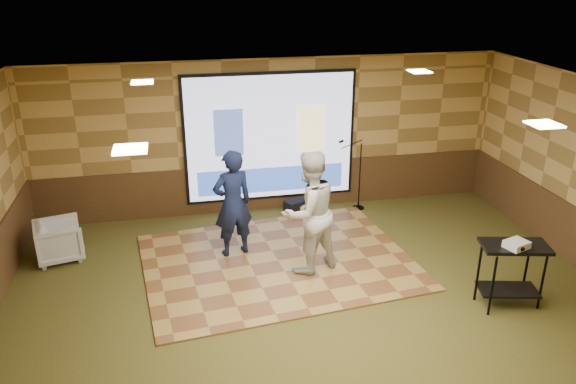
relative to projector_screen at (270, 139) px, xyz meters
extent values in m
plane|color=#343B1B|center=(0.00, -3.44, -1.47)|extent=(9.00, 9.00, 0.00)
cube|color=tan|center=(0.00, 0.06, 0.03)|extent=(9.00, 0.04, 3.00)
cube|color=tan|center=(0.00, -6.94, 0.03)|extent=(9.00, 0.04, 3.00)
cube|color=beige|center=(0.00, -3.44, 1.53)|extent=(9.00, 7.00, 0.04)
cube|color=#492C18|center=(0.00, 0.04, -1.00)|extent=(9.00, 0.04, 0.95)
cube|color=black|center=(0.00, 0.01, 0.03)|extent=(3.32, 0.03, 2.52)
cube|color=#C8D3FD|center=(0.00, -0.02, 0.03)|extent=(3.20, 0.02, 2.40)
cube|color=#394A7F|center=(-0.80, -0.03, 0.18)|extent=(0.55, 0.01, 0.90)
cube|color=#F1D78B|center=(0.80, -0.03, 0.18)|extent=(0.55, 0.01, 0.90)
cube|color=#2F4FB3|center=(0.00, -0.03, -0.82)|extent=(2.88, 0.01, 0.50)
cube|color=#FFE9BF|center=(-2.20, -1.64, 1.50)|extent=(0.32, 0.32, 0.02)
cube|color=#FFE9BF|center=(2.20, -1.64, 1.50)|extent=(0.32, 0.32, 0.02)
cube|color=#FFE9BF|center=(-2.20, -4.94, 1.50)|extent=(0.32, 0.32, 0.02)
cube|color=#FFE9BF|center=(2.20, -4.94, 1.50)|extent=(0.32, 0.32, 0.02)
cube|color=#A8803D|center=(-0.27, -2.17, -1.46)|extent=(4.65, 3.74, 0.03)
imported|color=#131B3C|center=(-0.94, -1.75, -0.53)|extent=(0.76, 0.60, 1.83)
imported|color=beige|center=(0.16, -2.52, -0.45)|extent=(1.18, 1.07, 1.99)
cylinder|color=black|center=(2.36, -4.24, -1.01)|extent=(0.04, 0.04, 0.92)
cylinder|color=black|center=(3.14, -4.24, -1.01)|extent=(0.04, 0.04, 0.92)
cylinder|color=black|center=(2.36, -3.85, -1.01)|extent=(0.04, 0.04, 0.92)
cylinder|color=black|center=(3.14, -3.85, -1.01)|extent=(0.04, 0.04, 0.92)
cube|color=black|center=(2.75, -4.05, -0.53)|extent=(0.92, 0.49, 0.05)
cube|color=black|center=(2.75, -4.05, -1.23)|extent=(0.83, 0.44, 0.03)
cube|color=silver|center=(2.71, -4.13, -0.45)|extent=(0.37, 0.33, 0.10)
cylinder|color=black|center=(1.74, -0.31, -1.47)|extent=(0.24, 0.24, 0.02)
cylinder|color=black|center=(1.74, -0.31, -0.79)|extent=(0.02, 0.02, 1.36)
cylinder|color=black|center=(1.54, -0.31, -0.11)|extent=(0.43, 0.02, 0.17)
cylinder|color=black|center=(1.33, -0.31, -0.04)|extent=(0.10, 0.05, 0.08)
imported|color=gray|center=(-3.81, -1.31, -1.14)|extent=(0.88, 0.87, 0.67)
cube|color=black|center=(0.44, -0.26, -1.35)|extent=(0.47, 0.40, 0.25)
camera|label=1|loc=(-1.75, -10.22, 3.13)|focal=35.00mm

